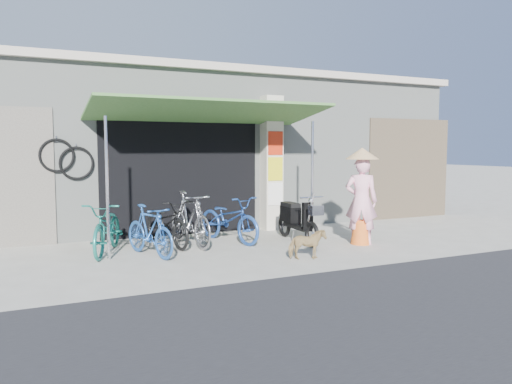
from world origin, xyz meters
name	(u,v)px	position (x,y,z in m)	size (l,w,h in m)	color
ground	(290,252)	(0.00, 0.00, 0.00)	(80.00, 80.00, 0.00)	#AEAA9D
bicycle_shop	(198,148)	(0.00, 5.09, 1.83)	(12.30, 5.30, 3.66)	#969C94
shop_pillar	(271,163)	(0.85, 2.45, 1.50)	(0.42, 0.44, 3.00)	beige
awning	(210,113)	(-0.90, 1.63, 2.51)	(4.60, 1.88, 2.72)	#3A672E
neighbour_right	(409,169)	(5.00, 2.59, 1.30)	(2.60, 0.06, 2.60)	brown
bike_teal	(108,228)	(-2.94, 1.23, 0.46)	(0.61, 1.74, 0.91)	#186E60
bike_blue	(150,231)	(-2.32, 0.75, 0.44)	(0.41, 1.46, 0.88)	#214F98
bike_black	(167,223)	(-1.82, 1.49, 0.44)	(0.59, 1.68, 0.88)	black
bike_silver	(190,219)	(-1.43, 1.33, 0.51)	(0.48, 1.71, 1.03)	#9C9CA0
bike_navy	(229,219)	(-0.61, 1.38, 0.46)	(0.60, 1.73, 0.91)	#204692
street_dog	(307,244)	(-0.02, -0.62, 0.25)	(0.27, 0.60, 0.51)	#A77458
moped	(297,220)	(0.62, 0.86, 0.43)	(0.47, 1.67, 0.94)	black
nun	(361,197)	(1.60, 0.10, 0.91)	(0.73, 0.69, 1.85)	#F4A4BB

